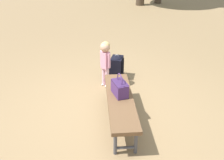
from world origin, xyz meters
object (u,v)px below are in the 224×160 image
Objects in this scene: park_bench at (120,101)px; backpack_large at (117,66)px; backpack_small at (122,97)px; child_standing at (105,57)px; handbag at (120,88)px.

park_bench is 1.52m from backpack_large.
park_bench is at bearing 166.89° from backpack_small.
child_standing reaches higher than backpack_large.
backpack_large is at bearing -6.60° from park_bench.
handbag reaches higher than backpack_large.
handbag is 1.09m from child_standing.
backpack_large reaches higher than backpack_small.
park_bench is 1.72× the size of child_standing.
backpack_large is (1.39, -0.17, -0.31)m from handbag.
handbag is 1.12× the size of backpack_small.
backpack_large is at bearing -41.16° from child_standing.
park_bench is 4.95× the size of backpack_small.
handbag is 1.43m from backpack_large.
child_standing is 0.88m from backpack_small.
child_standing reaches higher than park_bench.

